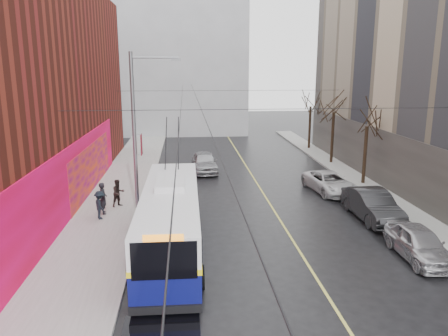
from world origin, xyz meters
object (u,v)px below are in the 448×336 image
at_px(streetlight_pole, 137,133).
at_px(tree_mid, 334,103).
at_px(tree_far, 311,99).
at_px(parked_car_c, 329,182).
at_px(parked_car_a, 419,243).
at_px(pedestrian_b, 118,193).
at_px(parked_car_b, 372,205).
at_px(pedestrian_a, 103,198).
at_px(trolleybus, 171,218).
at_px(tree_near, 368,115).
at_px(following_car, 204,162).
at_px(pedestrian_c, 100,205).

xyz_separation_m(streetlight_pole, tree_mid, (15.14, 13.00, 0.41)).
height_order(tree_far, parked_car_c, tree_far).
height_order(tree_mid, parked_car_a, tree_mid).
xyz_separation_m(parked_car_c, pedestrian_b, (-13.59, -2.30, 0.28)).
bearing_deg(pedestrian_b, parked_car_b, -49.97).
distance_m(tree_mid, pedestrian_b, 20.38).
xyz_separation_m(tree_mid, pedestrian_a, (-17.28, -12.23, -4.20)).
distance_m(parked_car_c, pedestrian_b, 13.79).
relative_size(parked_car_a, parked_car_b, 0.85).
xyz_separation_m(streetlight_pole, tree_far, (15.14, 20.00, 0.30)).
distance_m(trolleybus, pedestrian_a, 6.42).
xyz_separation_m(tree_near, tree_mid, (0.00, 7.00, 0.28)).
distance_m(trolleybus, following_car, 15.41).
bearing_deg(following_car, parked_car_c, -41.36).
xyz_separation_m(tree_far, parked_car_a, (-2.52, -26.22, -4.42)).
bearing_deg(parked_car_b, pedestrian_a, 171.70).
height_order(streetlight_pole, trolleybus, streetlight_pole).
xyz_separation_m(trolleybus, pedestrian_c, (-3.96, 4.15, -0.59)).
bearing_deg(following_car, tree_mid, 8.32).
bearing_deg(parked_car_a, following_car, 117.85).
distance_m(parked_car_b, parked_car_c, 5.47).
bearing_deg(pedestrian_b, streetlight_pole, -91.22).
relative_size(tree_far, pedestrian_a, 3.65).
relative_size(streetlight_pole, parked_car_a, 2.12).
height_order(tree_near, tree_mid, tree_mid).
distance_m(streetlight_pole, parked_car_b, 13.37).
distance_m(trolleybus, parked_car_c, 13.45).
bearing_deg(parked_car_a, streetlight_pole, 154.96).
bearing_deg(parked_car_a, pedestrian_b, 150.88).
height_order(tree_mid, pedestrian_c, tree_mid).
height_order(tree_near, pedestrian_b, tree_near).
height_order(parked_car_b, pedestrian_b, pedestrian_b).
xyz_separation_m(streetlight_pole, following_car, (4.00, 10.95, -4.04)).
relative_size(parked_car_a, parked_car_c, 0.87).
xyz_separation_m(tree_far, following_car, (-11.14, -9.05, -4.33)).
bearing_deg(parked_car_a, pedestrian_a, 155.87).
relative_size(parked_car_c, pedestrian_c, 3.12).
relative_size(following_car, pedestrian_a, 2.65).
distance_m(tree_near, pedestrian_a, 18.48).
distance_m(parked_car_a, parked_car_b, 5.12).
bearing_deg(tree_mid, following_car, -169.59).
bearing_deg(tree_far, tree_near, -90.00).
bearing_deg(pedestrian_b, parked_car_a, -67.83).
xyz_separation_m(tree_mid, following_car, (-11.14, -2.05, -4.44)).
distance_m(trolleybus, pedestrian_c, 5.77).
distance_m(trolleybus, pedestrian_b, 7.14).
bearing_deg(parked_car_c, trolleybus, -148.74).
xyz_separation_m(tree_near, parked_car_a, (-2.52, -12.22, -4.25)).
bearing_deg(parked_car_b, pedestrian_b, 166.42).
bearing_deg(tree_far, pedestrian_a, -131.94).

